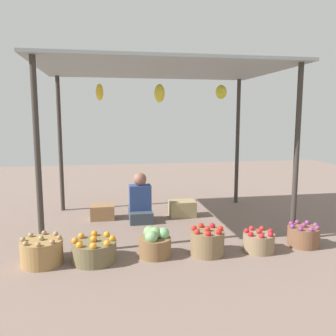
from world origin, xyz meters
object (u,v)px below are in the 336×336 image
at_px(basket_oranges, 94,251).
at_px(basket_purple_onions, 303,236).
at_px(wooden_crate_stacked_rear, 102,212).
at_px(basket_cabbages, 155,243).
at_px(basket_red_apples, 259,242).
at_px(wooden_crate_near_vendor, 182,209).
at_px(basket_red_tomatoes, 207,242).
at_px(basket_potatoes, 42,252).
at_px(vendor_person, 140,203).

height_order(basket_oranges, basket_purple_onions, basket_oranges).
bearing_deg(wooden_crate_stacked_rear, basket_cabbages, -69.63).
relative_size(basket_cabbages, basket_purple_onions, 0.96).
xyz_separation_m(basket_cabbages, basket_red_apples, (1.29, -0.07, -0.04)).
bearing_deg(wooden_crate_near_vendor, basket_red_tomatoes, -91.90).
distance_m(basket_potatoes, basket_red_apples, 2.58).
distance_m(vendor_person, basket_red_tomatoes, 1.66).
distance_m(basket_oranges, wooden_crate_stacked_rear, 1.72).
bearing_deg(basket_red_tomatoes, wooden_crate_near_vendor, 88.10).
bearing_deg(vendor_person, basket_purple_onions, -36.45).
distance_m(basket_red_tomatoes, wooden_crate_near_vendor, 1.66).
xyz_separation_m(basket_purple_onions, wooden_crate_stacked_rear, (-2.57, 1.67, -0.01)).
xyz_separation_m(basket_cabbages, wooden_crate_near_vendor, (0.69, 1.61, -0.03)).
relative_size(basket_oranges, wooden_crate_near_vendor, 1.20).
relative_size(basket_oranges, basket_red_apples, 1.33).
xyz_separation_m(vendor_person, basket_red_tomatoes, (0.66, -1.52, -0.14)).
relative_size(basket_red_tomatoes, wooden_crate_near_vendor, 0.96).
bearing_deg(basket_red_tomatoes, vendor_person, 113.55).
height_order(basket_red_tomatoes, basket_red_apples, basket_red_tomatoes).
distance_m(basket_red_tomatoes, basket_red_apples, 0.66).
distance_m(basket_potatoes, basket_cabbages, 1.29).
bearing_deg(basket_oranges, basket_red_tomatoes, -0.97).
height_order(basket_cabbages, basket_red_apples, basket_cabbages).
xyz_separation_m(basket_red_tomatoes, basket_red_apples, (0.66, -0.02, -0.03)).
bearing_deg(basket_oranges, basket_cabbages, 2.10).
bearing_deg(wooden_crate_near_vendor, basket_red_apples, -70.20).
xyz_separation_m(basket_potatoes, basket_purple_onions, (3.24, 0.02, -0.02)).
height_order(basket_oranges, basket_red_apples, basket_oranges).
bearing_deg(vendor_person, wooden_crate_stacked_rear, 160.06).
relative_size(vendor_person, basket_purple_onions, 1.94).
bearing_deg(basket_cabbages, wooden_crate_near_vendor, 66.81).
distance_m(vendor_person, basket_red_apples, 2.03).
relative_size(vendor_person, basket_cabbages, 2.02).
height_order(basket_oranges, basket_red_tomatoes, basket_red_tomatoes).
relative_size(basket_red_tomatoes, basket_purple_onions, 1.03).
relative_size(basket_potatoes, basket_cabbages, 1.20).
bearing_deg(basket_red_apples, basket_red_tomatoes, 178.57).
distance_m(vendor_person, basket_cabbages, 1.48).
xyz_separation_m(wooden_crate_near_vendor, wooden_crate_stacked_rear, (-1.32, 0.08, -0.01)).
relative_size(basket_oranges, basket_red_tomatoes, 1.25).
xyz_separation_m(basket_red_tomatoes, wooden_crate_near_vendor, (0.05, 1.66, -0.02)).
relative_size(wooden_crate_near_vendor, wooden_crate_stacked_rear, 1.12).
bearing_deg(vendor_person, basket_oranges, -114.59).
relative_size(basket_oranges, basket_purple_onions, 1.28).
xyz_separation_m(vendor_person, wooden_crate_stacked_rear, (-0.60, 0.22, -0.18)).
distance_m(basket_red_tomatoes, basket_purple_onions, 1.31).
xyz_separation_m(basket_oranges, wooden_crate_stacked_rear, (0.08, 1.71, -0.01)).
bearing_deg(basket_purple_onions, wooden_crate_stacked_rear, 146.93).
bearing_deg(basket_oranges, wooden_crate_stacked_rear, 87.17).
height_order(basket_cabbages, wooden_crate_stacked_rear, basket_cabbages).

